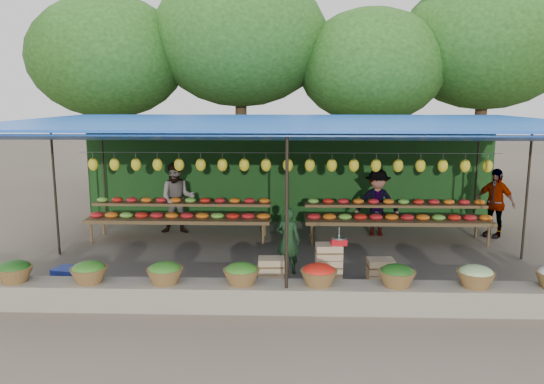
{
  "coord_description": "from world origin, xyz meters",
  "views": [
    {
      "loc": [
        0.04,
        -10.6,
        3.28
      ],
      "look_at": [
        -0.32,
        0.2,
        1.33
      ],
      "focal_mm": 35.0,
      "sensor_mm": 36.0,
      "label": 1
    }
  ],
  "objects_px": {
    "weighing_scale": "(339,240)",
    "crate_counter": "(327,270)",
    "vendor_seated": "(288,241)",
    "blue_crate_front": "(69,276)"
  },
  "relations": [
    {
      "from": "weighing_scale",
      "to": "crate_counter",
      "type": "bearing_deg",
      "value": -180.0
    },
    {
      "from": "weighing_scale",
      "to": "vendor_seated",
      "type": "bearing_deg",
      "value": 140.45
    },
    {
      "from": "crate_counter",
      "to": "vendor_seated",
      "type": "distance_m",
      "value": 1.05
    },
    {
      "from": "vendor_seated",
      "to": "blue_crate_front",
      "type": "distance_m",
      "value": 3.96
    },
    {
      "from": "crate_counter",
      "to": "blue_crate_front",
      "type": "distance_m",
      "value": 4.54
    },
    {
      "from": "crate_counter",
      "to": "weighing_scale",
      "type": "bearing_deg",
      "value": 0.0
    },
    {
      "from": "crate_counter",
      "to": "weighing_scale",
      "type": "distance_m",
      "value": 0.57
    },
    {
      "from": "vendor_seated",
      "to": "blue_crate_front",
      "type": "relative_size",
      "value": 2.45
    },
    {
      "from": "crate_counter",
      "to": "blue_crate_front",
      "type": "bearing_deg",
      "value": -179.34
    },
    {
      "from": "crate_counter",
      "to": "blue_crate_front",
      "type": "height_order",
      "value": "crate_counter"
    }
  ]
}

